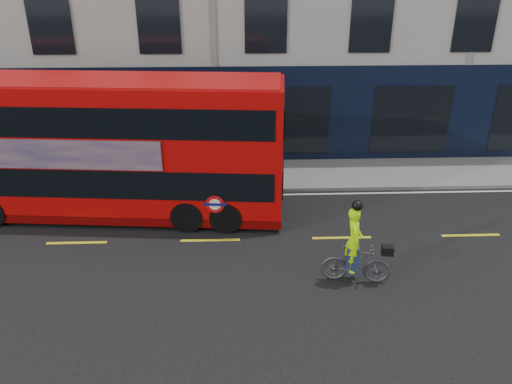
{
  "coord_description": "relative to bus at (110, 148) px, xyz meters",
  "views": [
    {
      "loc": [
        0.88,
        -11.65,
        7.57
      ],
      "look_at": [
        1.41,
        2.17,
        1.28
      ],
      "focal_mm": 35.0,
      "sensor_mm": 36.0,
      "label": 1
    }
  ],
  "objects": [
    {
      "name": "lane_dashes",
      "position": [
        3.19,
        -2.01,
        -2.3
      ],
      "size": [
        58.0,
        0.12,
        0.01
      ],
      "primitive_type": null,
      "color": "gold",
      "rests_on": "ground"
    },
    {
      "name": "ground",
      "position": [
        3.19,
        -3.51,
        -2.3
      ],
      "size": [
        120.0,
        120.0,
        0.0
      ],
      "primitive_type": "plane",
      "color": "black",
      "rests_on": "ground"
    },
    {
      "name": "bus",
      "position": [
        0.0,
        0.0,
        0.0
      ],
      "size": [
        11.31,
        3.51,
        4.49
      ],
      "rotation": [
        0.0,
        0.0,
        -0.09
      ],
      "color": "#C40807",
      "rests_on": "ground"
    },
    {
      "name": "kerb",
      "position": [
        3.19,
        1.49,
        -2.24
      ],
      "size": [
        60.0,
        0.12,
        0.13
      ],
      "primitive_type": "cube",
      "color": "slate",
      "rests_on": "ground"
    },
    {
      "name": "pavement",
      "position": [
        3.19,
        2.99,
        -2.24
      ],
      "size": [
        60.0,
        3.0,
        0.12
      ],
      "primitive_type": "cube",
      "color": "slate",
      "rests_on": "ground"
    },
    {
      "name": "cyclist",
      "position": [
        7.05,
        -4.29,
        -1.52
      ],
      "size": [
        1.85,
        0.78,
        2.34
      ],
      "rotation": [
        0.0,
        0.0,
        -0.16
      ],
      "color": "#4A4C4F",
      "rests_on": "ground"
    },
    {
      "name": "road_edge_line",
      "position": [
        3.19,
        1.19,
        -2.3
      ],
      "size": [
        58.0,
        0.1,
        0.01
      ],
      "primitive_type": "cube",
      "color": "silver",
      "rests_on": "ground"
    }
  ]
}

